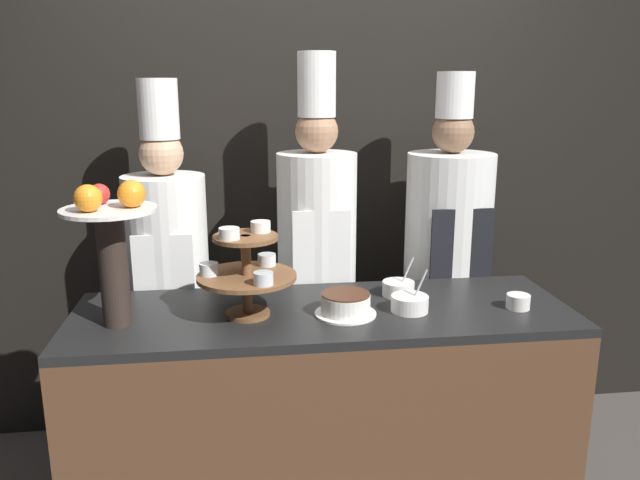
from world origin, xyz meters
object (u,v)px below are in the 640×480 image
Objects in this scene: cake_round at (345,304)px; chef_center_right at (447,252)px; fruit_pedestal at (111,238)px; chef_center_left at (317,250)px; tiered_stand at (246,268)px; cup_white at (518,302)px; serving_bowl_near at (410,303)px; serving_bowl_far at (398,288)px; chef_left at (168,269)px.

cake_round is 0.82m from chef_center_right.
chef_center_left reaches higher than fruit_pedestal.
chef_center_right is (0.95, 0.54, -0.12)m from tiered_stand.
cup_white is at bearing -40.16° from chef_center_left.
cake_round is 1.42× the size of serving_bowl_near.
chef_center_left is at bearing 126.43° from serving_bowl_far.
tiered_stand is 0.64m from chef_center_left.
serving_bowl_far is (0.25, 0.19, -0.01)m from cake_round.
cake_round is at bearing -86.39° from chef_center_left.
cup_white is 0.56× the size of serving_bowl_far.
cake_round is 0.13× the size of chef_left.
serving_bowl_near is at bearing -63.64° from chef_center_left.
cake_round is at bearing -0.42° from fruit_pedestal.
tiered_stand is 0.65m from serving_bowl_far.
cup_white is at bearing -3.12° from tiered_stand.
serving_bowl_near is (1.07, -0.00, -0.29)m from fruit_pedestal.
serving_bowl_far is at bearing -130.66° from chef_center_right.
chef_center_left reaches higher than chef_left.
tiered_stand reaches higher than serving_bowl_far.
tiered_stand is at bearing -166.20° from serving_bowl_far.
chef_center_left reaches higher than cake_round.
chef_center_right reaches higher than cake_round.
cup_white is 0.60m from chef_center_right.
tiered_stand is 0.39m from cake_round.
fruit_pedestal is (-0.46, -0.03, 0.13)m from tiered_stand.
chef_center_left is (-0.71, 0.60, 0.07)m from cup_white.
cup_white is at bearing -81.87° from chef_center_right.
fruit_pedestal is at bearing 179.87° from serving_bowl_near.
chef_center_left is at bearing 116.36° from serving_bowl_near.
cup_white is 0.05× the size of chef_left.
cake_round is 2.58× the size of cup_white.
chef_left reaches higher than cup_white.
chef_left is at bearing -180.00° from chef_center_left.
fruit_pedestal is at bearing -157.96° from chef_center_right.
chef_center_right reaches higher than serving_bowl_near.
tiered_stand is 0.20× the size of chef_left.
serving_bowl_near is 1.02× the size of serving_bowl_far.
serving_bowl_far is 0.51m from chef_center_right.
chef_left reaches higher than cake_round.
tiered_stand is 1.10m from chef_center_right.
serving_bowl_far is (0.00, 0.18, -0.00)m from serving_bowl_near.
serving_bowl_far is 0.49m from chef_center_left.
serving_bowl_near is 0.09× the size of chef_center_right.
chef_center_right is at bearing 98.13° from cup_white.
chef_left is 0.94× the size of chef_center_left.
cup_white is 0.47m from serving_bowl_far.
serving_bowl_far is (0.61, 0.15, -0.16)m from tiered_stand.
cup_white is 0.42m from serving_bowl_near.
serving_bowl_far is at bearing -53.57° from chef_center_left.
chef_left reaches higher than serving_bowl_near.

